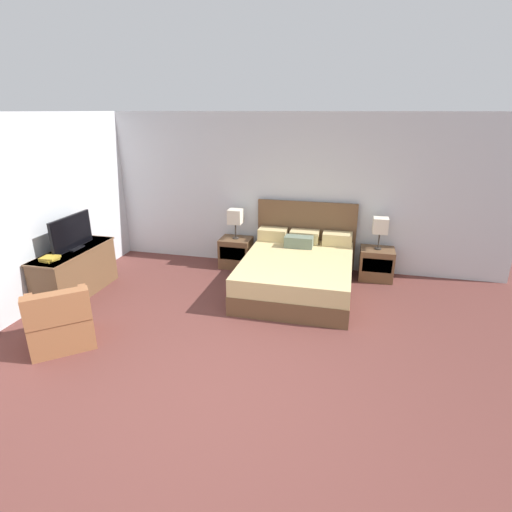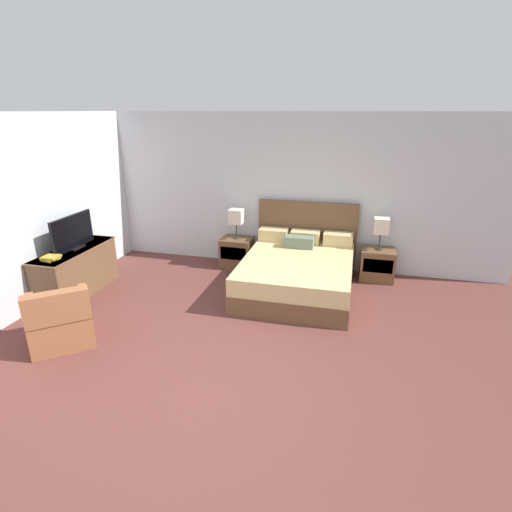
% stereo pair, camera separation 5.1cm
% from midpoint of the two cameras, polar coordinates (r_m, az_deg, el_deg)
% --- Properties ---
extents(ground_plane, '(11.26, 11.26, 0.00)m').
position_cam_midpoint_polar(ground_plane, '(4.08, -5.91, -20.07)').
color(ground_plane, brown).
extents(wall_back, '(7.33, 0.06, 2.61)m').
position_cam_midpoint_polar(wall_back, '(6.91, 4.49, 9.05)').
color(wall_back, silver).
rests_on(wall_back, ground).
extents(wall_left, '(0.06, 5.55, 2.61)m').
position_cam_midpoint_polar(wall_left, '(6.31, -28.62, 5.57)').
color(wall_left, silver).
rests_on(wall_left, ground).
extents(bed, '(1.68, 2.06, 1.19)m').
position_cam_midpoint_polar(bed, '(6.17, 6.24, -2.17)').
color(bed, brown).
rests_on(bed, ground).
extents(nightstand_left, '(0.54, 0.44, 0.51)m').
position_cam_midpoint_polar(nightstand_left, '(7.07, -2.55, 0.54)').
color(nightstand_left, brown).
rests_on(nightstand_left, ground).
extents(nightstand_right, '(0.54, 0.44, 0.51)m').
position_cam_midpoint_polar(nightstand_right, '(6.82, 17.13, -1.14)').
color(nightstand_right, brown).
rests_on(nightstand_right, ground).
extents(table_lamp_left, '(0.23, 0.23, 0.52)m').
position_cam_midpoint_polar(table_lamp_left, '(6.89, -2.63, 5.61)').
color(table_lamp_left, '#332D28').
rests_on(table_lamp_left, nightstand_left).
extents(table_lamp_right, '(0.23, 0.23, 0.52)m').
position_cam_midpoint_polar(table_lamp_right, '(6.62, 17.69, 4.08)').
color(table_lamp_right, '#332D28').
rests_on(table_lamp_right, nightstand_right).
extents(dresser, '(0.50, 1.40, 0.71)m').
position_cam_midpoint_polar(dresser, '(6.54, -24.02, -1.92)').
color(dresser, brown).
rests_on(dresser, ground).
extents(tv, '(0.18, 0.85, 0.50)m').
position_cam_midpoint_polar(tv, '(6.39, -24.51, 3.06)').
color(tv, black).
rests_on(tv, dresser).
extents(book_red_cover, '(0.21, 0.21, 0.03)m').
position_cam_midpoint_polar(book_red_cover, '(6.09, -27.09, -0.38)').
color(book_red_cover, gold).
rests_on(book_red_cover, dresser).
extents(book_blue_cover, '(0.22, 0.20, 0.03)m').
position_cam_midpoint_polar(book_blue_cover, '(6.08, -27.05, -0.14)').
color(book_blue_cover, gold).
rests_on(book_blue_cover, book_red_cover).
extents(armchair_by_window, '(0.97, 0.97, 0.76)m').
position_cam_midpoint_polar(armchair_by_window, '(5.27, -25.88, -8.44)').
color(armchair_by_window, '#935B38').
rests_on(armchair_by_window, ground).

